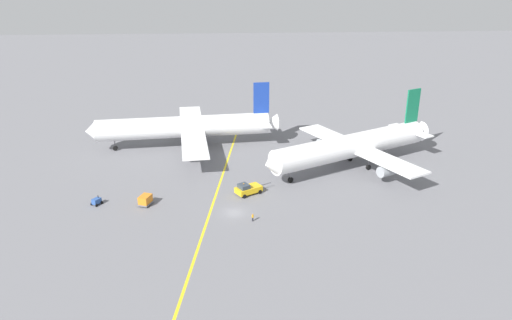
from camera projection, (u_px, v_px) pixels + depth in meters
ground_plane at (235, 212)px, 98.60m from camera, size 600.00×600.00×0.00m
taxiway_stripe at (217, 192)px, 107.64m from camera, size 16.86×118.95×0.01m
airliner_at_gate_left at (185, 127)px, 133.18m from camera, size 52.65×46.86×17.44m
airliner_being_pushed at (352, 146)px, 119.02m from camera, size 46.72×39.19×17.58m
pushback_tug at (248, 189)px, 106.33m from camera, size 8.45×5.82×2.86m
gse_container_dolly_flat at (145, 200)px, 101.35m from camera, size 3.21×3.78×2.15m
gse_gpu_cart_small at (97, 201)px, 101.61m from camera, size 2.49×2.63×1.90m
ground_crew_ramp_agent_by_cones at (253, 217)px, 94.89m from camera, size 0.36×0.36×1.65m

